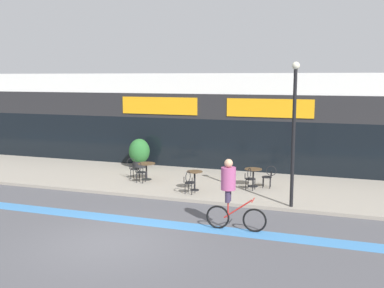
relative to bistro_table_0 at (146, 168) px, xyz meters
name	(u,v)px	position (x,y,z in m)	size (l,w,h in m)	color
ground_plane	(110,243)	(2.03, -6.89, -0.64)	(120.00, 120.00, 0.00)	#4C4C51
sidewalk_slab	(194,183)	(2.03, 0.36, -0.58)	(40.00, 5.50, 0.12)	gray
storefront_facade	(223,120)	(2.03, 5.07, 1.70)	(40.00, 4.06, 4.69)	silver
bike_lane_stripe	(140,221)	(2.03, -4.92, -0.64)	(36.00, 0.70, 0.01)	#3D7AB7
bistro_table_0	(146,168)	(0.00, 0.00, 0.00)	(0.78, 0.78, 0.72)	black
bistro_table_1	(195,177)	(2.56, -1.08, 0.01)	(0.63, 0.63, 0.76)	black
bistro_table_2	(253,174)	(4.61, 0.26, 0.00)	(0.70, 0.70, 0.73)	black
cafe_chair_0_near	(140,171)	(0.00, -0.63, 0.00)	(0.40, 0.57, 0.90)	black
cafe_chair_0_side	(133,167)	(-0.63, -0.01, 0.00)	(0.59, 0.43, 0.90)	black
cafe_chair_1_near	(189,181)	(2.55, -1.71, 0.00)	(0.45, 0.60, 0.90)	black
cafe_chair_2_near	(250,177)	(4.60, -0.36, 0.00)	(0.44, 0.59, 0.90)	black
cafe_chair_2_side	(269,175)	(5.23, 0.27, 0.00)	(0.59, 0.43, 0.90)	black
planter_pot	(139,153)	(-1.44, 2.33, 0.22)	(1.02, 1.02, 1.42)	#232326
lamp_post	(294,124)	(6.40, -2.12, 2.32)	(0.26, 0.26, 4.90)	black
cyclist_0	(231,190)	(4.91, -4.76, 0.58)	(1.82, 0.49, 2.15)	black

